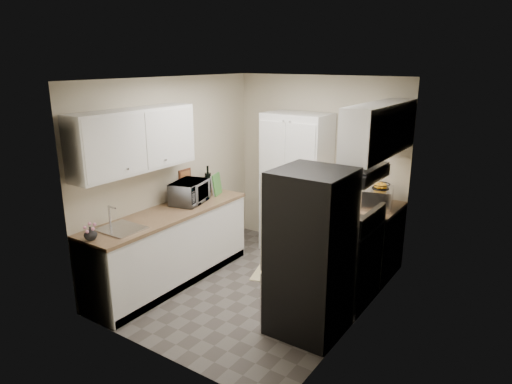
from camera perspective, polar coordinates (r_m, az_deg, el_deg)
ground at (r=5.73m, az=-0.04°, el=-11.90°), size 3.20×3.20×0.00m
room_shell at (r=5.16m, az=-0.27°, el=4.23°), size 2.64×3.24×2.52m
pantry_cabinet at (r=6.50m, az=5.01°, el=1.02°), size 0.90×0.55×2.00m
base_cabinet_left at (r=5.81m, az=-10.64°, el=-6.94°), size 0.60×2.30×0.88m
countertop_left at (r=5.65m, az=-10.88°, el=-2.65°), size 0.63×2.33×0.04m
base_cabinet_right at (r=6.11m, az=14.13°, el=-6.00°), size 0.60×0.80×0.88m
countertop_right at (r=5.95m, az=14.43°, el=-1.89°), size 0.63×0.83×0.04m
electric_range at (r=5.41m, az=11.00°, el=-8.34°), size 0.71×0.78×1.13m
refrigerator at (r=4.60m, az=6.84°, el=-7.58°), size 0.70×0.72×1.70m
microwave at (r=5.91m, az=-8.31°, el=-0.03°), size 0.47×0.59×0.29m
wine_bottle at (r=6.35m, az=-6.03°, el=1.46°), size 0.09×0.09×0.34m
flower_vase at (r=4.98m, az=-19.99°, el=-4.89°), size 0.17×0.17×0.14m
cutting_board at (r=6.23m, az=-4.89°, el=0.98°), size 0.09×0.23×0.29m
toaster_oven at (r=5.86m, az=14.98°, el=-0.72°), size 0.44×0.50×0.25m
fruit_basket at (r=5.82m, az=15.32°, el=0.89°), size 0.25×0.25×0.10m
kitchen_mat at (r=6.19m, az=2.63°, el=-9.57°), size 0.74×0.94×0.01m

